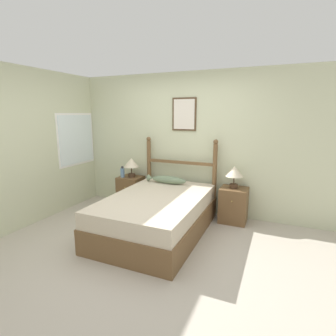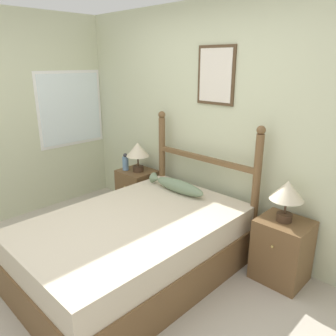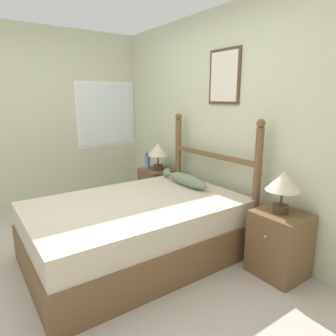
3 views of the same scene
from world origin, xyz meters
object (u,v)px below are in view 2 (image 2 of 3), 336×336
bed (135,247)px  table_lamp_left (138,151)px  nightstand_left (138,192)px  fish_pillow (177,186)px  bottle (125,162)px  nightstand_right (282,250)px  table_lamp_right (287,193)px

bed → table_lamp_left: size_ratio=5.47×
nightstand_left → table_lamp_left: 0.57m
table_lamp_left → fish_pillow: bearing=-11.0°
nightstand_left → bottle: bearing=-146.7°
bed → table_lamp_left: 1.44m
nightstand_left → fish_pillow: (0.86, -0.17, 0.37)m
bed → fish_pillow: bearing=101.6°
nightstand_left → table_lamp_left: bearing=-9.8°
nightstand_left → table_lamp_left: table_lamp_left is taller
table_lamp_left → nightstand_right: bearing=0.2°
bed → bottle: 1.46m
bottle → fish_pillow: bottle is taller
bed → nightstand_right: (1.01, 0.90, 0.00)m
table_lamp_right → table_lamp_left: bearing=-179.9°
table_lamp_left → table_lamp_right: same height
table_lamp_left → nightstand_left: bearing=170.2°
bottle → nightstand_right: bearing=2.2°
bottle → nightstand_left: bearing=33.3°
nightstand_right → bottle: bottle is taller
nightstand_right → table_lamp_right: table_lamp_right is taller
bed → nightstand_left: size_ratio=3.48×
nightstand_right → fish_pillow: bearing=-171.9°
table_lamp_left → fish_pillow: table_lamp_left is taller
nightstand_left → bottle: 0.43m
nightstand_right → table_lamp_right: 0.57m
bed → table_lamp_left: bearing=137.6°
nightstand_right → table_lamp_left: table_lamp_left is taller
bed → nightstand_right: same height
nightstand_right → table_lamp_left: (-1.99, -0.01, 0.57)m
table_lamp_right → bed: bearing=-138.1°
bottle → table_lamp_left: bearing=25.3°
bed → fish_pillow: (-0.15, 0.73, 0.37)m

